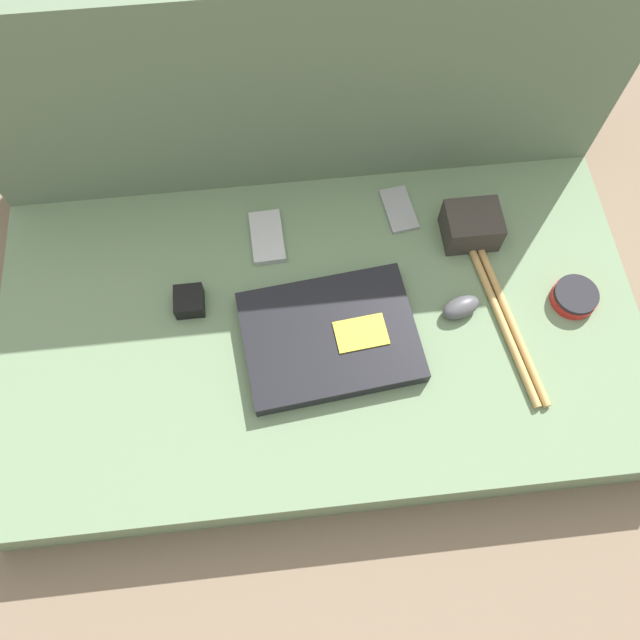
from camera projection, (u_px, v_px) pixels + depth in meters
ground_plane at (320, 347)px, 1.23m from camera, size 8.00×8.00×0.00m
couch_seat at (320, 336)px, 1.18m from camera, size 1.17×0.64×0.11m
couch_backrest at (296, 84)px, 1.16m from camera, size 1.17×0.20×0.54m
laptop at (330, 337)px, 1.10m from camera, size 0.32×0.25×0.03m
computer_mouse at (461, 308)px, 1.12m from camera, size 0.08×0.06×0.03m
speaker_puck at (574, 294)px, 1.14m from camera, size 0.08×0.08×0.03m
phone_silver at (267, 237)px, 1.20m from camera, size 0.07×0.12×0.01m
phone_black at (399, 210)px, 1.23m from camera, size 0.07×0.11×0.01m
camera_pouch at (471, 226)px, 1.18m from camera, size 0.10×0.09×0.07m
charger_brick at (189, 301)px, 1.13m from camera, size 0.05×0.06×0.03m
drumstick_pair at (500, 306)px, 1.14m from camera, size 0.09×0.40×0.01m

